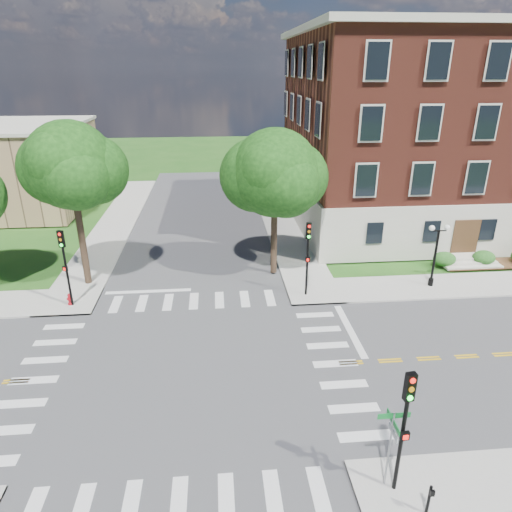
{
  "coord_description": "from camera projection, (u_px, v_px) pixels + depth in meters",
  "views": [
    {
      "loc": [
        1.6,
        -18.33,
        13.59
      ],
      "look_at": [
        3.85,
        6.55,
        3.2
      ],
      "focal_mm": 32.0,
      "sensor_mm": 36.0,
      "label": 1
    }
  ],
  "objects": [
    {
      "name": "ground",
      "position": [
        189.0,
        372.0,
        21.94
      ],
      "size": [
        160.0,
        160.0,
        0.0
      ],
      "primitive_type": "plane",
      "color": "#1F5116",
      "rests_on": "ground"
    },
    {
      "name": "road_ew",
      "position": [
        189.0,
        372.0,
        21.94
      ],
      "size": [
        90.0,
        12.0,
        0.01
      ],
      "primitive_type": "cube",
      "color": "#3D3D3F",
      "rests_on": "ground"
    },
    {
      "name": "road_ns",
      "position": [
        189.0,
        372.0,
        21.94
      ],
      "size": [
        12.0,
        90.0,
        0.01
      ],
      "primitive_type": "cube",
      "color": "#3D3D3F",
      "rests_on": "ground"
    },
    {
      "name": "sidewalk_ne",
      "position": [
        386.0,
        245.0,
        37.33
      ],
      "size": [
        34.0,
        34.0,
        0.12
      ],
      "color": "#9E9B93",
      "rests_on": "ground"
    },
    {
      "name": "crosswalk_east",
      "position": [
        335.0,
        364.0,
        22.54
      ],
      "size": [
        2.2,
        10.2,
        0.02
      ],
      "primitive_type": null,
      "color": "silver",
      "rests_on": "ground"
    },
    {
      "name": "stop_bar_east",
      "position": [
        350.0,
        330.0,
        25.43
      ],
      "size": [
        0.4,
        5.5,
        0.0
      ],
      "primitive_type": "cube",
      "color": "silver",
      "rests_on": "ground"
    },
    {
      "name": "main_building",
      "position": [
        463.0,
        130.0,
        40.96
      ],
      "size": [
        30.6,
        22.4,
        16.5
      ],
      "color": "beige",
      "rests_on": "ground"
    },
    {
      "name": "tree_c",
      "position": [
        70.0,
        166.0,
        27.77
      ],
      "size": [
        5.43,
        5.43,
        10.64
      ],
      "color": "#332819",
      "rests_on": "ground"
    },
    {
      "name": "tree_d",
      "position": [
        275.0,
        173.0,
        29.68
      ],
      "size": [
        5.8,
        5.8,
        9.97
      ],
      "color": "#332819",
      "rests_on": "ground"
    },
    {
      "name": "traffic_signal_se",
      "position": [
        405.0,
        418.0,
        14.58
      ],
      "size": [
        0.35,
        0.39,
        4.8
      ],
      "color": "black",
      "rests_on": "ground"
    },
    {
      "name": "traffic_signal_ne",
      "position": [
        308.0,
        250.0,
        27.99
      ],
      "size": [
        0.38,
        0.44,
        4.8
      ],
      "color": "black",
      "rests_on": "ground"
    },
    {
      "name": "traffic_signal_nw",
      "position": [
        64.0,
        259.0,
        26.7
      ],
      "size": [
        0.38,
        0.46,
        4.8
      ],
      "color": "black",
      "rests_on": "ground"
    },
    {
      "name": "twin_lamp_west",
      "position": [
        436.0,
        252.0,
        29.46
      ],
      "size": [
        1.36,
        0.36,
        4.23
      ],
      "color": "black",
      "rests_on": "ground"
    },
    {
      "name": "street_sign_pole",
      "position": [
        392.0,
        435.0,
        15.1
      ],
      "size": [
        1.1,
        1.1,
        3.1
      ],
      "color": "gray",
      "rests_on": "ground"
    },
    {
      "name": "push_button_post",
      "position": [
        429.0,
        499.0,
        14.59
      ],
      "size": [
        0.14,
        0.21,
        1.2
      ],
      "color": "black",
      "rests_on": "ground"
    },
    {
      "name": "fire_hydrant",
      "position": [
        70.0,
        299.0,
        27.8
      ],
      "size": [
        0.35,
        0.35,
        0.75
      ],
      "color": "#A70C16",
      "rests_on": "ground"
    }
  ]
}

